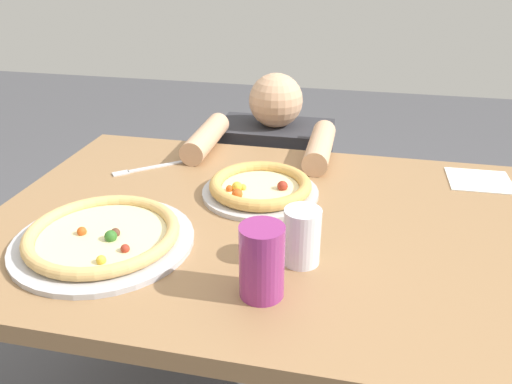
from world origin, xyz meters
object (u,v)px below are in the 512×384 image
at_px(pizza_far, 260,188).
at_px(drink_cup_colored, 262,261).
at_px(fork, 145,169).
at_px(diner_seated, 273,215).
at_px(water_cup_clear, 302,235).
at_px(pizza_near, 103,236).

distance_m(pizza_far, drink_cup_colored, 0.40).
distance_m(fork, diner_seated, 0.60).
height_order(pizza_far, fork, pizza_far).
bearing_deg(diner_seated, water_cup_clear, -75.90).
bearing_deg(fork, pizza_far, -14.09).
bearing_deg(fork, pizza_near, -79.38).
height_order(drink_cup_colored, diner_seated, diner_seated).
relative_size(drink_cup_colored, diner_seated, 0.15).
bearing_deg(pizza_near, fork, 100.62).
xyz_separation_m(water_cup_clear, fork, (-0.48, 0.36, -0.06)).
relative_size(pizza_near, fork, 2.24).
relative_size(pizza_near, water_cup_clear, 3.27).
relative_size(pizza_far, fork, 1.72).
bearing_deg(diner_seated, pizza_far, -83.91).
xyz_separation_m(pizza_near, water_cup_clear, (0.41, 0.02, 0.04)).
distance_m(pizza_near, water_cup_clear, 0.41).
height_order(drink_cup_colored, fork, drink_cup_colored).
relative_size(pizza_near, pizza_far, 1.30).
xyz_separation_m(pizza_far, water_cup_clear, (0.14, -0.27, 0.04)).
bearing_deg(fork, water_cup_clear, -36.42).
height_order(pizza_near, water_cup_clear, water_cup_clear).
distance_m(pizza_far, fork, 0.35).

